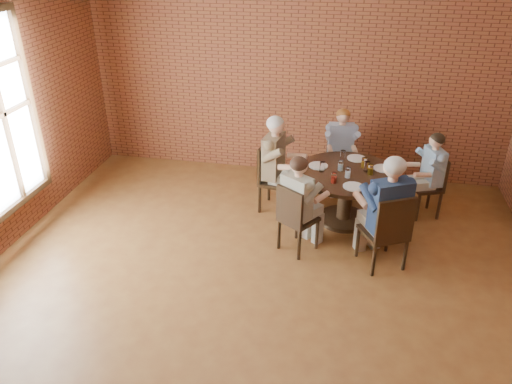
% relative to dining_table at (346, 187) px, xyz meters
% --- Properties ---
extents(floor, '(7.00, 7.00, 0.00)m').
position_rel_dining_table_xyz_m(floor, '(-0.90, -2.00, -0.53)').
color(floor, brown).
rests_on(floor, ground).
extents(wall_back, '(7.00, 0.00, 7.00)m').
position_rel_dining_table_xyz_m(wall_back, '(-0.90, 1.50, 1.17)').
color(wall_back, brown).
rests_on(wall_back, ground).
extents(dining_table, '(1.36, 1.36, 0.75)m').
position_rel_dining_table_xyz_m(dining_table, '(0.00, 0.00, 0.00)').
color(dining_table, black).
rests_on(dining_table, floor).
extents(chair_a, '(0.47, 0.47, 0.87)m').
position_rel_dining_table_xyz_m(chair_a, '(1.15, 0.41, -0.05)').
color(chair_a, black).
rests_on(chair_a, floor).
extents(diner_a, '(0.69, 0.62, 1.22)m').
position_rel_dining_table_xyz_m(diner_a, '(1.08, 0.39, 0.08)').
color(diner_a, teal).
rests_on(diner_a, floor).
extents(chair_b, '(0.44, 0.44, 0.90)m').
position_rel_dining_table_xyz_m(chair_b, '(-0.14, 1.05, -0.04)').
color(chair_b, black).
rests_on(chair_b, floor).
extents(diner_b, '(0.56, 0.66, 1.27)m').
position_rel_dining_table_xyz_m(diner_b, '(-0.13, 0.98, 0.10)').
color(diner_b, '#8290A6').
rests_on(diner_b, floor).
extents(chair_c, '(0.52, 0.52, 0.97)m').
position_rel_dining_table_xyz_m(chair_c, '(-1.05, 0.18, -0.01)').
color(chair_c, black).
rests_on(chair_c, floor).
extents(diner_c, '(0.77, 0.67, 1.38)m').
position_rel_dining_table_xyz_m(diner_c, '(-0.96, 0.17, 0.16)').
color(diner_c, brown).
rests_on(diner_c, floor).
extents(chair_d, '(0.55, 0.55, 0.90)m').
position_rel_dining_table_xyz_m(chair_d, '(-0.59, -0.85, -0.04)').
color(chair_d, black).
rests_on(chair_d, floor).
extents(diner_d, '(0.75, 0.78, 1.27)m').
position_rel_dining_table_xyz_m(diner_d, '(-0.54, -0.79, 0.11)').
color(diner_d, '#B5988E').
rests_on(diner_d, floor).
extents(chair_e, '(0.63, 0.63, 0.98)m').
position_rel_dining_table_xyz_m(chair_e, '(0.51, -0.99, -0.00)').
color(chair_e, black).
rests_on(chair_e, floor).
extents(diner_e, '(0.84, 0.89, 1.42)m').
position_rel_dining_table_xyz_m(diner_e, '(0.47, -0.91, 0.18)').
color(diner_e, '#182745').
rests_on(diner_e, floor).
extents(plate_a, '(0.26, 0.26, 0.01)m').
position_rel_dining_table_xyz_m(plate_a, '(0.46, 0.18, 0.23)').
color(plate_a, white).
rests_on(plate_a, dining_table).
extents(plate_b, '(0.26, 0.26, 0.01)m').
position_rel_dining_table_xyz_m(plate_b, '(0.11, 0.45, 0.23)').
color(plate_b, white).
rests_on(plate_b, dining_table).
extents(plate_c, '(0.26, 0.26, 0.01)m').
position_rel_dining_table_xyz_m(plate_c, '(-0.40, 0.10, 0.23)').
color(plate_c, white).
rests_on(plate_c, dining_table).
extents(plate_d, '(0.26, 0.26, 0.01)m').
position_rel_dining_table_xyz_m(plate_d, '(0.08, -0.43, 0.23)').
color(plate_d, white).
rests_on(plate_d, dining_table).
extents(glass_a, '(0.07, 0.07, 0.14)m').
position_rel_dining_table_xyz_m(glass_a, '(0.24, 0.06, 0.29)').
color(glass_a, white).
rests_on(glass_a, dining_table).
extents(glass_b, '(0.07, 0.07, 0.14)m').
position_rel_dining_table_xyz_m(glass_b, '(0.20, 0.18, 0.29)').
color(glass_b, white).
rests_on(glass_b, dining_table).
extents(glass_c, '(0.07, 0.07, 0.14)m').
position_rel_dining_table_xyz_m(glass_c, '(-0.09, 0.37, 0.29)').
color(glass_c, white).
rests_on(glass_c, dining_table).
extents(glass_d, '(0.07, 0.07, 0.14)m').
position_rel_dining_table_xyz_m(glass_d, '(-0.10, 0.03, 0.29)').
color(glass_d, white).
rests_on(glass_d, dining_table).
extents(glass_e, '(0.07, 0.07, 0.14)m').
position_rel_dining_table_xyz_m(glass_e, '(-0.33, -0.06, 0.29)').
color(glass_e, white).
rests_on(glass_e, dining_table).
extents(glass_f, '(0.07, 0.07, 0.14)m').
position_rel_dining_table_xyz_m(glass_f, '(-0.17, -0.35, 0.29)').
color(glass_f, white).
rests_on(glass_f, dining_table).
extents(glass_g, '(0.07, 0.07, 0.14)m').
position_rel_dining_table_xyz_m(glass_g, '(0.00, -0.17, 0.29)').
color(glass_g, white).
rests_on(glass_g, dining_table).
extents(glass_h, '(0.07, 0.07, 0.14)m').
position_rel_dining_table_xyz_m(glass_h, '(0.29, -0.02, 0.29)').
color(glass_h, white).
rests_on(glass_h, dining_table).
extents(smartphone, '(0.06, 0.13, 0.01)m').
position_rel_dining_table_xyz_m(smartphone, '(0.39, -0.23, 0.23)').
color(smartphone, black).
rests_on(smartphone, dining_table).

